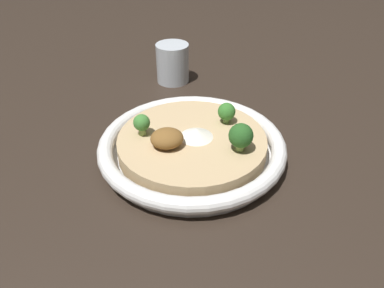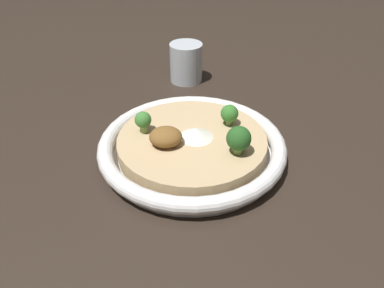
% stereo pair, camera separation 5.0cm
% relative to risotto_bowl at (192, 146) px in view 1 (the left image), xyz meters
% --- Properties ---
extents(ground_plane, '(6.00, 6.00, 0.00)m').
position_rel_risotto_bowl_xyz_m(ground_plane, '(0.00, 0.00, -0.02)').
color(ground_plane, '#2D231C').
extents(risotto_bowl, '(0.29, 0.29, 0.04)m').
position_rel_risotto_bowl_xyz_m(risotto_bowl, '(0.00, 0.00, 0.00)').
color(risotto_bowl, white).
rests_on(risotto_bowl, ground_plane).
extents(cheese_sprinkle, '(0.05, 0.05, 0.01)m').
position_rel_risotto_bowl_xyz_m(cheese_sprinkle, '(0.01, 0.00, 0.02)').
color(cheese_sprinkle, white).
rests_on(cheese_sprinkle, risotto_bowl).
extents(crispy_onion_garnish, '(0.05, 0.04, 0.03)m').
position_rel_risotto_bowl_xyz_m(crispy_onion_garnish, '(-0.04, -0.02, 0.03)').
color(crispy_onion_garnish, brown).
rests_on(crispy_onion_garnish, risotto_bowl).
extents(broccoli_right, '(0.03, 0.03, 0.03)m').
position_rel_risotto_bowl_xyz_m(broccoli_right, '(0.06, 0.03, 0.04)').
color(broccoli_right, '#668E47').
rests_on(broccoli_right, risotto_bowl).
extents(broccoli_left, '(0.03, 0.03, 0.03)m').
position_rel_risotto_bowl_xyz_m(broccoli_left, '(-0.08, 0.02, 0.04)').
color(broccoli_left, '#84A856').
rests_on(broccoli_left, risotto_bowl).
extents(broccoli_front_right, '(0.04, 0.04, 0.04)m').
position_rel_risotto_bowl_xyz_m(broccoli_front_right, '(0.06, -0.04, 0.04)').
color(broccoli_front_right, '#84A856').
rests_on(broccoli_front_right, risotto_bowl).
extents(drinking_glass, '(0.07, 0.07, 0.08)m').
position_rel_risotto_bowl_xyz_m(drinking_glass, '(-0.00, 0.28, 0.02)').
color(drinking_glass, silver).
rests_on(drinking_glass, ground_plane).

